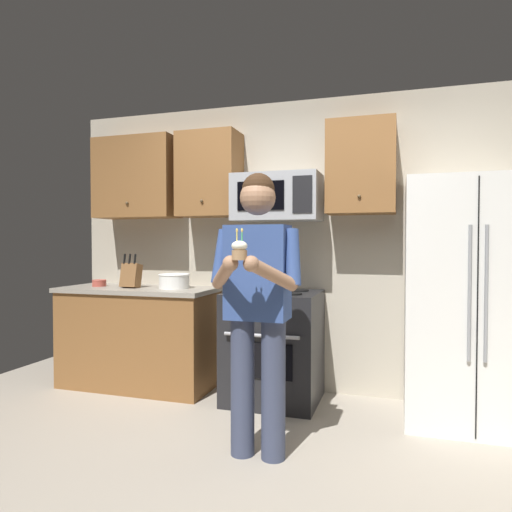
% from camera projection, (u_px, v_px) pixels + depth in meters
% --- Properties ---
extents(ground_plane, '(6.00, 6.00, 0.00)m').
position_uv_depth(ground_plane, '(235.00, 483.00, 2.55)').
color(ground_plane, '#9E9384').
extents(wall_back, '(4.40, 0.10, 2.60)m').
position_uv_depth(wall_back, '(301.00, 246.00, 4.18)').
color(wall_back, '#B7AD99').
rests_on(wall_back, ground).
extents(oven_range, '(0.76, 0.70, 0.93)m').
position_uv_depth(oven_range, '(273.00, 346.00, 3.88)').
color(oven_range, black).
rests_on(oven_range, ground).
extents(microwave, '(0.74, 0.41, 0.40)m').
position_uv_depth(microwave, '(277.00, 198.00, 3.96)').
color(microwave, '#9EA0A5').
extents(refrigerator, '(0.90, 0.75, 1.80)m').
position_uv_depth(refrigerator, '(469.00, 302.00, 3.38)').
color(refrigerator, white).
rests_on(refrigerator, ground).
extents(cabinet_row_upper, '(2.78, 0.36, 0.76)m').
position_uv_depth(cabinet_row_upper, '(217.00, 175.00, 4.17)').
color(cabinet_row_upper, brown).
extents(counter_left, '(1.44, 0.66, 0.92)m').
position_uv_depth(counter_left, '(139.00, 336.00, 4.28)').
color(counter_left, brown).
rests_on(counter_left, ground).
extents(knife_block, '(0.16, 0.15, 0.32)m').
position_uv_depth(knife_block, '(131.00, 275.00, 4.24)').
color(knife_block, brown).
rests_on(knife_block, counter_left).
extents(bowl_large_white, '(0.28, 0.28, 0.13)m').
position_uv_depth(bowl_large_white, '(174.00, 281.00, 4.18)').
color(bowl_large_white, white).
rests_on(bowl_large_white, counter_left).
extents(bowl_small_colored, '(0.13, 0.13, 0.06)m').
position_uv_depth(bowl_small_colored, '(99.00, 283.00, 4.37)').
color(bowl_small_colored, '#B24C3F').
rests_on(bowl_small_colored, counter_left).
extents(person, '(0.60, 0.48, 1.76)m').
position_uv_depth(person, '(257.00, 297.00, 2.84)').
color(person, '#383F59').
rests_on(person, ground).
extents(cupcake, '(0.09, 0.09, 0.17)m').
position_uv_depth(cupcake, '(239.00, 250.00, 2.51)').
color(cupcake, '#A87F56').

